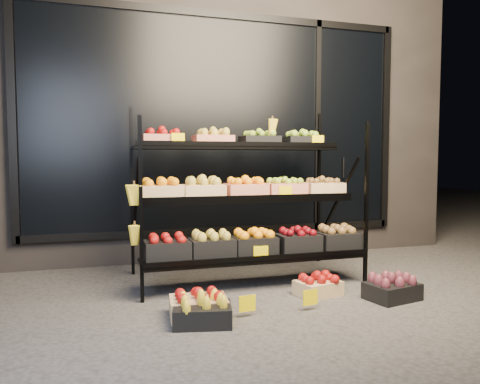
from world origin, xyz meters
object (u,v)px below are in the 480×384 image
object	(u,v)px
floor_crate_midleft	(202,311)
floor_crate_left	(198,304)
display_rack	(246,198)
floor_crate_midright	(318,285)

from	to	relation	value
floor_crate_midleft	floor_crate_left	bearing A→B (deg)	99.91
display_rack	floor_crate_midleft	size ratio (longest dim) A/B	4.80
floor_crate_midright	floor_crate_midleft	bearing A→B (deg)	-173.36
display_rack	floor_crate_midleft	distance (m)	1.42
display_rack	floor_crate_left	bearing A→B (deg)	-126.10
display_rack	floor_crate_midleft	bearing A→B (deg)	-122.01
display_rack	floor_crate_left	xyz separation A→B (m)	(-0.65, -0.90, -0.69)
floor_crate_midleft	floor_crate_midright	xyz separation A→B (m)	(1.09, 0.41, -0.01)
display_rack	floor_crate_left	world-z (taller)	display_rack
floor_crate_left	floor_crate_midright	world-z (taller)	floor_crate_left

